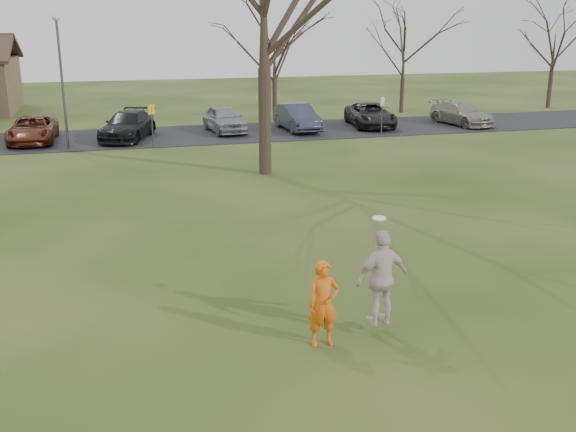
# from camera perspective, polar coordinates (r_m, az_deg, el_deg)

# --- Properties ---
(ground) EXTENTS (120.00, 120.00, 0.00)m
(ground) POSITION_cam_1_polar(r_m,az_deg,el_deg) (13.02, 4.66, -11.26)
(ground) COLOR #1E380F
(ground) RESTS_ON ground
(parking_strip) EXTENTS (62.00, 6.50, 0.04)m
(parking_strip) POSITION_cam_1_polar(r_m,az_deg,el_deg) (36.53, -8.64, 6.87)
(parking_strip) COLOR black
(parking_strip) RESTS_ON ground
(player_defender) EXTENTS (0.62, 0.41, 1.70)m
(player_defender) POSITION_cam_1_polar(r_m,az_deg,el_deg) (12.78, 3.05, -7.51)
(player_defender) COLOR orange
(player_defender) RESTS_ON ground
(car_2) EXTENTS (2.31, 4.74, 1.30)m
(car_2) POSITION_cam_1_polar(r_m,az_deg,el_deg) (36.13, -21.05, 6.93)
(car_2) COLOR #5F2816
(car_2) RESTS_ON parking_strip
(car_3) EXTENTS (3.49, 5.26, 1.42)m
(car_3) POSITION_cam_1_polar(r_m,az_deg,el_deg) (35.67, -13.57, 7.55)
(car_3) COLOR black
(car_3) RESTS_ON parking_strip
(car_4) EXTENTS (2.15, 4.41, 1.45)m
(car_4) POSITION_cam_1_polar(r_m,az_deg,el_deg) (37.11, -5.47, 8.30)
(car_4) COLOR gray
(car_4) RESTS_ON parking_strip
(car_5) EXTENTS (1.77, 4.48, 1.45)m
(car_5) POSITION_cam_1_polar(r_m,az_deg,el_deg) (37.52, 0.79, 8.46)
(car_5) COLOR #2E3446
(car_5) RESTS_ON parking_strip
(car_6) EXTENTS (2.83, 5.08, 1.34)m
(car_6) POSITION_cam_1_polar(r_m,az_deg,el_deg) (39.18, 7.08, 8.61)
(car_6) COLOR black
(car_6) RESTS_ON parking_strip
(car_7) EXTENTS (2.59, 4.73, 1.30)m
(car_7) POSITION_cam_1_polar(r_m,az_deg,el_deg) (40.88, 14.65, 8.50)
(car_7) COLOR gray
(car_7) RESTS_ON parking_strip
(catching_play) EXTENTS (1.22, 0.69, 2.17)m
(catching_play) POSITION_cam_1_polar(r_m,az_deg,el_deg) (13.16, 8.06, -5.27)
(catching_play) COLOR beige
(catching_play) RESTS_ON ground
(lamp_post) EXTENTS (0.34, 0.34, 6.27)m
(lamp_post) POSITION_cam_1_polar(r_m,az_deg,el_deg) (33.43, -18.91, 12.12)
(lamp_post) COLOR #47474C
(lamp_post) RESTS_ON ground
(sign_yellow) EXTENTS (0.35, 0.35, 2.08)m
(sign_yellow) POSITION_cam_1_polar(r_m,az_deg,el_deg) (33.19, -11.60, 8.26)
(sign_yellow) COLOR #47474C
(sign_yellow) RESTS_ON ground
(sign_white) EXTENTS (0.35, 0.35, 2.08)m
(sign_white) POSITION_cam_1_polar(r_m,az_deg,el_deg) (35.96, 8.07, 9.05)
(sign_white) COLOR #47474C
(sign_white) RESTS_ON ground
(small_tree_row) EXTENTS (55.00, 5.90, 8.50)m
(small_tree_row) POSITION_cam_1_polar(r_m,az_deg,el_deg) (41.77, -3.57, 13.57)
(small_tree_row) COLOR #352821
(small_tree_row) RESTS_ON ground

